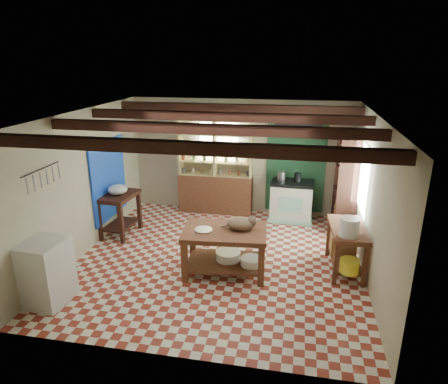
% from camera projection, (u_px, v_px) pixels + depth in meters
% --- Properties ---
extents(floor, '(5.00, 5.00, 0.02)m').
position_uv_depth(floor, '(219.00, 260.00, 7.20)').
color(floor, maroon).
rests_on(floor, ground).
extents(ceiling, '(5.00, 5.00, 0.02)m').
position_uv_depth(ceiling, '(218.00, 115.00, 6.36)').
color(ceiling, '#4E4E54').
rests_on(ceiling, wall_back).
extents(wall_back, '(5.00, 0.04, 2.60)m').
position_uv_depth(wall_back, '(241.00, 157.00, 9.10)').
color(wall_back, '#B8B194').
rests_on(wall_back, floor).
extents(wall_front, '(5.00, 0.04, 2.60)m').
position_uv_depth(wall_front, '(173.00, 263.00, 4.46)').
color(wall_front, '#B8B194').
rests_on(wall_front, floor).
extents(wall_left, '(0.04, 5.00, 2.60)m').
position_uv_depth(wall_left, '(84.00, 183.00, 7.23)').
color(wall_left, '#B8B194').
rests_on(wall_left, floor).
extents(wall_right, '(0.04, 5.00, 2.60)m').
position_uv_depth(wall_right, '(373.00, 201.00, 6.33)').
color(wall_right, '#B8B194').
rests_on(wall_right, floor).
extents(ceiling_beams, '(5.00, 3.80, 0.15)m').
position_uv_depth(ceiling_beams, '(218.00, 122.00, 6.40)').
color(ceiling_beams, '#351A12').
rests_on(ceiling_beams, ceiling).
extents(blue_wall_patch, '(0.04, 1.40, 1.60)m').
position_uv_depth(blue_wall_patch, '(109.00, 180.00, 8.12)').
color(blue_wall_patch, blue).
rests_on(blue_wall_patch, wall_left).
extents(green_wall_patch, '(1.30, 0.04, 2.30)m').
position_uv_depth(green_wall_patch, '(296.00, 162.00, 8.86)').
color(green_wall_patch, '#1B4428').
rests_on(green_wall_patch, wall_back).
extents(window_back, '(0.90, 0.02, 0.80)m').
position_uv_depth(window_back, '(219.00, 139.00, 9.04)').
color(window_back, '#B5C7B0').
rests_on(window_back, wall_back).
extents(window_right, '(0.02, 1.30, 1.20)m').
position_uv_depth(window_right, '(363.00, 177.00, 7.23)').
color(window_right, '#B5C7B0').
rests_on(window_right, wall_right).
extents(utensil_rail, '(0.06, 0.90, 0.28)m').
position_uv_depth(utensil_rail, '(42.00, 177.00, 5.94)').
color(utensil_rail, black).
rests_on(utensil_rail, wall_left).
extents(pot_rack, '(0.86, 0.12, 0.36)m').
position_uv_depth(pot_rack, '(298.00, 123.00, 8.17)').
color(pot_rack, black).
rests_on(pot_rack, ceiling).
extents(shelving_unit, '(1.70, 0.34, 2.20)m').
position_uv_depth(shelving_unit, '(215.00, 166.00, 9.09)').
color(shelving_unit, tan).
rests_on(shelving_unit, floor).
extents(tall_rack, '(0.40, 0.86, 2.00)m').
position_uv_depth(tall_rack, '(346.00, 185.00, 8.14)').
color(tall_rack, '#351A12').
rests_on(tall_rack, floor).
extents(work_table, '(1.44, 1.03, 0.77)m').
position_uv_depth(work_table, '(225.00, 251.00, 6.69)').
color(work_table, brown).
rests_on(work_table, floor).
extents(stove, '(0.94, 0.66, 0.89)m').
position_uv_depth(stove, '(292.00, 201.00, 8.84)').
color(stove, beige).
rests_on(stove, floor).
extents(prep_table, '(0.66, 0.91, 0.87)m').
position_uv_depth(prep_table, '(120.00, 214.00, 8.11)').
color(prep_table, '#351A12').
rests_on(prep_table, floor).
extents(white_cabinet, '(0.58, 0.68, 0.97)m').
position_uv_depth(white_cabinet, '(47.00, 272.00, 5.84)').
color(white_cabinet, silver).
rests_on(white_cabinet, floor).
extents(right_counter, '(0.62, 1.14, 0.80)m').
position_uv_depth(right_counter, '(346.00, 249.00, 6.74)').
color(right_counter, brown).
rests_on(right_counter, floor).
extents(cat, '(0.51, 0.44, 0.20)m').
position_uv_depth(cat, '(240.00, 224.00, 6.56)').
color(cat, '#82674B').
rests_on(cat, work_table).
extents(steel_tray, '(0.33, 0.33, 0.02)m').
position_uv_depth(steel_tray, '(203.00, 230.00, 6.55)').
color(steel_tray, '#929298').
rests_on(steel_tray, work_table).
extents(basin_large, '(0.46, 0.46, 0.15)m').
position_uv_depth(basin_large, '(228.00, 255.00, 6.77)').
color(basin_large, silver).
rests_on(basin_large, work_table).
extents(basin_small, '(0.39, 0.39, 0.13)m').
position_uv_depth(basin_small, '(251.00, 261.00, 6.60)').
color(basin_small, silver).
rests_on(basin_small, work_table).
extents(kettle_left, '(0.19, 0.19, 0.20)m').
position_uv_depth(kettle_left, '(281.00, 176.00, 8.71)').
color(kettle_left, '#929298').
rests_on(kettle_left, stove).
extents(kettle_right, '(0.17, 0.17, 0.20)m').
position_uv_depth(kettle_right, '(298.00, 178.00, 8.64)').
color(kettle_right, black).
rests_on(kettle_right, stove).
extents(enamel_bowl, '(0.42, 0.42, 0.19)m').
position_uv_depth(enamel_bowl, '(118.00, 189.00, 7.94)').
color(enamel_bowl, silver).
rests_on(enamel_bowl, prep_table).
extents(white_bucket, '(0.32, 0.32, 0.30)m').
position_uv_depth(white_bucket, '(349.00, 227.00, 6.24)').
color(white_bucket, silver).
rests_on(white_bucket, right_counter).
extents(wicker_basket, '(0.45, 0.37, 0.30)m').
position_uv_depth(wicker_basket, '(343.00, 243.00, 7.04)').
color(wicker_basket, '#A97944').
rests_on(wicker_basket, right_counter).
extents(yellow_tub, '(0.32, 0.32, 0.22)m').
position_uv_depth(yellow_tub, '(349.00, 266.00, 6.34)').
color(yellow_tub, yellow).
rests_on(yellow_tub, right_counter).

